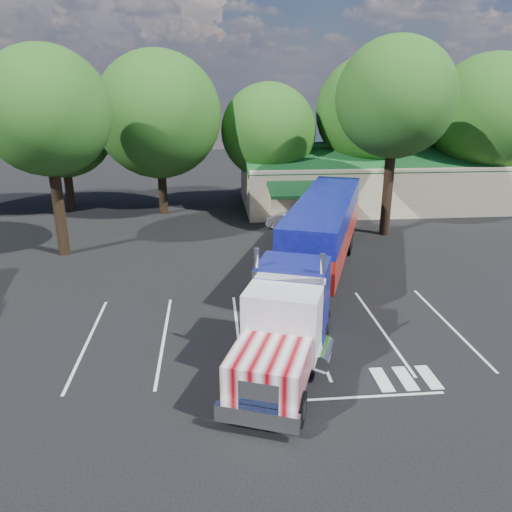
{
  "coord_description": "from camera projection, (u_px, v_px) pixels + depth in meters",
  "views": [
    {
      "loc": [
        -1.0,
        -25.44,
        10.33
      ],
      "look_at": [
        1.21,
        -1.37,
        2.0
      ],
      "focal_mm": 35.0,
      "sensor_mm": 36.0,
      "label": 1
    }
  ],
  "objects": [
    {
      "name": "tree_near_left",
      "position": [
        46.0,
        112.0,
        29.28
      ],
      "size": [
        7.6,
        7.6,
        12.65
      ],
      "color": "black",
      "rests_on": "ground"
    },
    {
      "name": "tree_row_c",
      "position": [
        158.0,
        115.0,
        39.61
      ],
      "size": [
        10.0,
        10.0,
        13.05
      ],
      "color": "black",
      "rests_on": "ground"
    },
    {
      "name": "tree_row_d",
      "position": [
        268.0,
        131.0,
        42.08
      ],
      "size": [
        8.0,
        8.0,
        10.6
      ],
      "color": "black",
      "rests_on": "ground"
    },
    {
      "name": "tree_row_b",
      "position": [
        62.0,
        126.0,
        40.72
      ],
      "size": [
        8.4,
        8.4,
        11.35
      ],
      "color": "black",
      "rests_on": "ground"
    },
    {
      "name": "tree_row_e",
      "position": [
        372.0,
        112.0,
        42.84
      ],
      "size": [
        9.6,
        9.6,
        12.9
      ],
      "color": "black",
      "rests_on": "ground"
    },
    {
      "name": "bicycle",
      "position": [
        307.0,
        251.0,
        31.2
      ],
      "size": [
        1.38,
        1.94,
        0.97
      ],
      "primitive_type": "imported",
      "rotation": [
        0.0,
        0.0,
        0.45
      ],
      "color": "black",
      "rests_on": "ground"
    },
    {
      "name": "tree_near_right",
      "position": [
        396.0,
        98.0,
        33.32
      ],
      "size": [
        8.0,
        8.0,
        13.5
      ],
      "color": "black",
      "rests_on": "ground"
    },
    {
      "name": "tree_row_f",
      "position": [
        490.0,
        116.0,
        42.67
      ],
      "size": [
        10.4,
        10.4,
        13.0
      ],
      "color": "black",
      "rests_on": "ground"
    },
    {
      "name": "semi_truck",
      "position": [
        317.0,
        244.0,
        25.51
      ],
      "size": [
        10.12,
        21.54,
        4.61
      ],
      "rotation": [
        0.0,
        0.0,
        -0.35
      ],
      "color": "black",
      "rests_on": "ground"
    },
    {
      "name": "silver_sedan",
      "position": [
        292.0,
        221.0,
        37.52
      ],
      "size": [
        3.99,
        2.31,
        1.24
      ],
      "primitive_type": "imported",
      "rotation": [
        0.0,
        0.0,
        1.29
      ],
      "color": "#A9ACB0",
      "rests_on": "ground"
    },
    {
      "name": "woman",
      "position": [
        282.0,
        312.0,
        21.97
      ],
      "size": [
        0.45,
        0.63,
        1.66
      ],
      "primitive_type": "imported",
      "rotation": [
        0.0,
        0.0,
        1.65
      ],
      "color": "black",
      "rests_on": "ground"
    },
    {
      "name": "ground",
      "position": [
        232.0,
        283.0,
        27.41
      ],
      "size": [
        120.0,
        120.0,
        0.0
      ],
      "primitive_type": "plane",
      "color": "black",
      "rests_on": "ground"
    },
    {
      "name": "event_hall",
      "position": [
        376.0,
        180.0,
        44.64
      ],
      "size": [
        24.2,
        14.12,
        5.55
      ],
      "color": "beige",
      "rests_on": "ground"
    }
  ]
}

